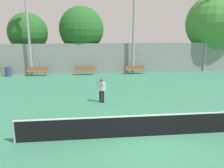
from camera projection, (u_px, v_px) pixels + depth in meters
name	position (u px, v px, depth m)	size (l,w,h in m)	color
ground_plane	(145.00, 136.00, 9.40)	(100.00, 100.00, 0.00)	#337556
tennis_net	(146.00, 126.00, 9.29)	(10.91, 0.09, 0.97)	#99999E
tennis_player	(102.00, 89.00, 13.68)	(0.51, 0.49, 1.57)	black
bench_courtside_far	(37.00, 70.00, 22.12)	(2.14, 0.40, 0.86)	brown
bench_adjacent_court	(85.00, 70.00, 22.62)	(2.09, 0.40, 0.86)	brown
bench_by_gate	(135.00, 69.00, 23.18)	(2.02, 0.40, 0.86)	brown
light_pole_near_left	(28.00, 23.00, 21.24)	(0.90, 0.60, 8.40)	#939399
light_pole_far_right	(134.00, 26.00, 22.38)	(0.90, 0.60, 8.49)	#939399
light_pole_center_back	(209.00, 14.00, 23.37)	(0.90, 0.60, 10.91)	#939399
trash_bin	(8.00, 72.00, 21.88)	(0.58, 0.58, 0.93)	navy
back_fence	(110.00, 58.00, 23.42)	(31.34, 0.06, 3.18)	gray
tree_green_tall	(81.00, 29.00, 24.27)	(4.95, 4.95, 7.12)	brown
tree_green_broad	(28.00, 33.00, 24.19)	(4.31, 4.31, 6.44)	brown
tree_dark_dense	(215.00, 23.00, 25.28)	(6.58, 6.58, 8.61)	brown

